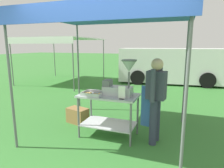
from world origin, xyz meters
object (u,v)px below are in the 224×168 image
(vendor, at_px, (155,97))
(supply_crate, at_px, (78,115))
(stall_canopy, at_px, (110,18))
(donut_fryer, at_px, (121,82))
(menu_sign, at_px, (122,94))
(donut_cart, at_px, (109,106))
(donut_tray, at_px, (93,94))
(van_white, at_px, (171,65))
(neighbour_tent, at_px, (60,39))

(vendor, height_order, supply_crate, vendor)
(stall_canopy, relative_size, donut_fryer, 4.32)
(donut_fryer, height_order, menu_sign, donut_fryer)
(donut_cart, bearing_deg, donut_fryer, -0.24)
(stall_canopy, xyz_separation_m, donut_tray, (-0.27, -0.25, -1.45))
(vendor, bearing_deg, menu_sign, -153.89)
(menu_sign, bearing_deg, stall_canopy, 136.11)
(van_white, bearing_deg, neighbour_tent, -160.53)
(van_white, distance_m, neighbour_tent, 5.59)
(menu_sign, xyz_separation_m, supply_crate, (-1.30, 0.63, -0.80))
(van_white, bearing_deg, vendor, -88.74)
(stall_canopy, relative_size, van_white, 0.60)
(neighbour_tent, bearing_deg, van_white, 19.47)
(stall_canopy, height_order, donut_cart, stall_canopy)
(supply_crate, distance_m, van_white, 6.50)
(donut_fryer, distance_m, supply_crate, 1.60)
(donut_fryer, distance_m, menu_sign, 0.31)
(donut_tray, xyz_separation_m, donut_fryer, (0.52, 0.15, 0.25))
(neighbour_tent, bearing_deg, menu_sign, -46.94)
(donut_tray, bearing_deg, donut_cart, 29.15)
(donut_tray, distance_m, supply_crate, 1.13)
(stall_canopy, height_order, donut_tray, stall_canopy)
(van_white, bearing_deg, donut_tray, -98.73)
(menu_sign, height_order, neighbour_tent, neighbour_tent)
(stall_canopy, distance_m, menu_sign, 1.45)
(menu_sign, distance_m, vendor, 0.64)
(menu_sign, distance_m, supply_crate, 1.65)
(donut_cart, bearing_deg, vendor, 2.65)
(donut_fryer, xyz_separation_m, supply_crate, (-1.21, 0.39, -0.97))
(vendor, height_order, neighbour_tent, neighbour_tent)
(supply_crate, bearing_deg, donut_tray, -38.51)
(donut_cart, relative_size, donut_tray, 2.95)
(stall_canopy, bearing_deg, supply_crate, 162.76)
(donut_tray, height_order, vendor, vendor)
(stall_canopy, height_order, vendor, stall_canopy)
(donut_fryer, height_order, neighbour_tent, neighbour_tent)
(stall_canopy, height_order, neighbour_tent, stall_canopy)
(donut_cart, distance_m, donut_tray, 0.40)
(donut_cart, height_order, van_white, van_white)
(menu_sign, height_order, supply_crate, menu_sign)
(menu_sign, bearing_deg, van_white, 86.47)
(vendor, bearing_deg, donut_cart, -177.35)
(donut_tray, bearing_deg, van_white, 81.27)
(donut_fryer, relative_size, menu_sign, 2.88)
(stall_canopy, bearing_deg, vendor, -3.47)
(donut_cart, distance_m, van_white, 6.67)
(neighbour_tent, bearing_deg, stall_canopy, -47.17)
(stall_canopy, height_order, menu_sign, stall_canopy)
(neighbour_tent, bearing_deg, vendor, -42.05)
(vendor, bearing_deg, van_white, 91.26)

